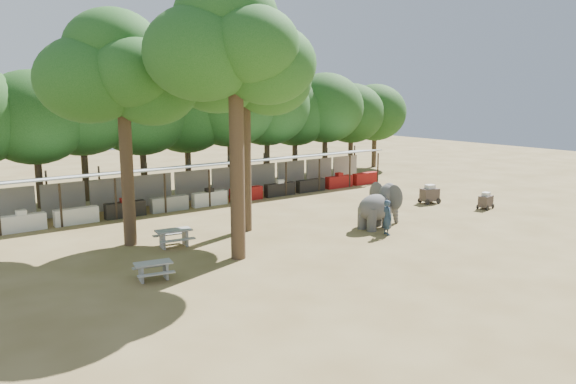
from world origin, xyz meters
TOP-DOWN VIEW (x-y plane):
  - ground at (0.00, 0.00)m, footprint 100.00×100.00m
  - vendor_stalls at (-0.00, 13.84)m, footprint 28.00×2.99m
  - yard_tree_left at (-9.13, 7.19)m, footprint 7.10×6.90m
  - yard_tree_center at (-6.13, 2.19)m, footprint 7.10×6.90m
  - yard_tree_back at (-3.13, 6.19)m, footprint 7.10×6.90m
  - backdrop_trees at (0.00, 19.00)m, footprint 46.46×5.95m
  - elephant at (3.14, 2.27)m, footprint 3.09×2.37m
  - handler at (2.30, 0.89)m, footprint 0.60×0.75m
  - picnic_table_near at (-10.21, 1.52)m, footprint 1.66×1.54m
  - picnic_table_far at (-7.48, 5.41)m, footprint 1.87×1.73m
  - cart_front at (11.97, 1.62)m, footprint 1.18×0.88m
  - cart_back at (10.55, 4.88)m, footprint 1.41×1.07m

SIDE VIEW (x-z plane):
  - ground at x=0.00m, z-range 0.00..0.00m
  - picnic_table_near at x=-10.21m, z-range 0.11..0.83m
  - cart_front at x=11.97m, z-range -0.01..1.04m
  - picnic_table_far at x=-7.48m, z-range 0.13..0.96m
  - cart_back at x=10.55m, z-range -0.01..1.23m
  - handler at x=2.30m, z-range 0.00..1.83m
  - vendor_stalls at x=0.00m, z-range -0.22..2.58m
  - elephant at x=3.14m, z-range 0.00..2.37m
  - backdrop_trees at x=0.00m, z-range 1.35..9.68m
  - yard_tree_left at x=-9.13m, z-range 2.69..13.71m
  - yard_tree_back at x=-3.13m, z-range 2.86..14.22m
  - yard_tree_center at x=-6.13m, z-range 3.19..15.23m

